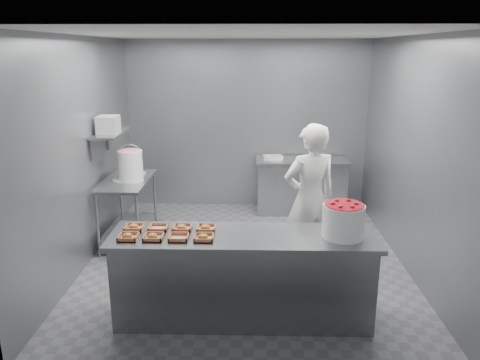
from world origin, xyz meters
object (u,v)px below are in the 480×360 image
(service_counter, at_px, (243,277))
(tray_5, at_px, (158,228))
(tray_3, at_px, (204,237))
(tray_2, at_px, (179,237))
(tray_4, at_px, (134,227))
(prep_table, at_px, (128,201))
(appliance, at_px, (108,124))
(tray_7, at_px, (206,228))
(tray_0, at_px, (128,236))
(back_counter, at_px, (301,186))
(tray_6, at_px, (182,228))
(tray_1, at_px, (153,237))
(glaze_bucket, at_px, (131,165))
(strawberry_tub, at_px, (343,220))
(worker, at_px, (310,199))

(service_counter, bearing_deg, tray_5, 171.93)
(service_counter, distance_m, tray_3, 0.61)
(tray_2, bearing_deg, tray_4, 153.50)
(prep_table, xyz_separation_m, appliance, (-0.17, -0.07, 1.08))
(tray_7, bearing_deg, prep_table, 124.93)
(tray_0, relative_size, tray_4, 1.00)
(back_counter, bearing_deg, appliance, -153.19)
(tray_4, bearing_deg, back_counter, 57.52)
(tray_6, distance_m, tray_7, 0.24)
(tray_4, xyz_separation_m, appliance, (-0.73, 1.76, 0.75))
(tray_1, relative_size, glaze_bucket, 0.37)
(tray_4, distance_m, appliance, 2.04)
(prep_table, bearing_deg, service_counter, -49.76)
(service_counter, distance_m, prep_table, 2.56)
(tray_6, distance_m, strawberry_tub, 1.58)
(tray_7, bearing_deg, strawberry_tub, -6.09)
(worker, height_order, strawberry_tub, worker)
(tray_1, bearing_deg, worker, 37.17)
(tray_2, bearing_deg, tray_5, 134.90)
(prep_table, bearing_deg, tray_5, -66.37)
(tray_3, bearing_deg, tray_2, 180.00)
(back_counter, relative_size, worker, 0.82)
(tray_5, relative_size, tray_6, 1.00)
(tray_3, bearing_deg, tray_6, 134.90)
(back_counter, relative_size, tray_5, 8.01)
(tray_1, distance_m, worker, 2.04)
(tray_2, height_order, appliance, appliance)
(tray_4, relative_size, tray_5, 1.00)
(service_counter, bearing_deg, tray_4, 173.71)
(prep_table, xyz_separation_m, strawberry_tub, (2.60, -1.97, 0.48))
(tray_0, bearing_deg, back_counter, 59.41)
(tray_2, distance_m, tray_5, 0.34)
(tray_4, distance_m, strawberry_tub, 2.06)
(tray_3, distance_m, tray_6, 0.34)
(tray_0, height_order, glaze_bucket, glaze_bucket)
(back_counter, bearing_deg, strawberry_tub, -89.08)
(tray_4, xyz_separation_m, tray_5, (0.24, 0.00, -0.00))
(tray_0, height_order, worker, worker)
(back_counter, distance_m, worker, 2.19)
(tray_1, xyz_separation_m, worker, (1.63, 1.23, -0.01))
(tray_4, height_order, tray_5, tray_4)
(prep_table, height_order, tray_4, tray_4)
(glaze_bucket, bearing_deg, strawberry_tub, -37.37)
(prep_table, distance_m, tray_0, 2.17)
(tray_7, relative_size, appliance, 0.63)
(glaze_bucket, bearing_deg, tray_2, -64.69)
(glaze_bucket, bearing_deg, tray_5, -68.09)
(tray_6, bearing_deg, prep_table, 119.56)
(tray_5, relative_size, tray_7, 1.00)
(tray_2, bearing_deg, tray_0, -180.00)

